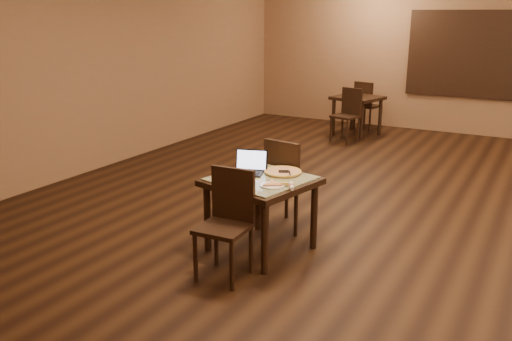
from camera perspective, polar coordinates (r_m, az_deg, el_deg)
The scene contains 17 objects.
ground at distance 6.96m, azimuth 10.18°, elevation -3.48°, with size 10.00×10.00×0.00m, color black.
wall_back at distance 11.44m, azimuth 19.13°, elevation 11.33°, with size 8.00×0.02×3.00m, color brown.
wall_left at distance 8.74m, azimuth -15.24°, elevation 10.35°, with size 0.02×10.00×3.00m, color brown.
mural at distance 11.32m, azimuth 21.64°, elevation 11.29°, with size 2.34×0.05×1.64m.
tiled_table at distance 5.35m, azimuth 0.54°, elevation -1.83°, with size 1.10×1.10×0.76m.
chair_main_near at distance 4.89m, azimuth -2.99°, elevation -4.89°, with size 0.45×0.45×0.99m.
chair_main_far at distance 5.90m, azimuth 3.28°, elevation -0.93°, with size 0.50×0.50×1.03m.
laptop at distance 5.49m, azimuth -0.78°, elevation 0.39°, with size 0.38×0.35×0.22m.
plate at distance 5.07m, azimuth 1.74°, elevation -1.58°, with size 0.23×0.23×0.01m, color white.
pizza_slice at distance 5.07m, azimuth 1.74°, elevation -1.40°, with size 0.21×0.21×0.02m, color #F7E7A5, non-canonical shape.
pizza_pan at distance 5.47m, azimuth 2.85°, elevation -0.27°, with size 0.34×0.34×0.01m, color silver.
pizza_whole at distance 5.47m, azimuth 2.85°, elevation -0.12°, with size 0.38×0.38×0.03m.
spatula at distance 5.44m, azimuth 2.95°, elevation -0.12°, with size 0.11×0.26×0.01m, color silver.
napkin_roll at distance 5.02m, azimuth 3.77°, elevation -1.64°, with size 0.12×0.17×0.04m.
other_table_b at distance 10.76m, azimuth 10.63°, elevation 7.00°, with size 0.99×0.99×0.76m.
other_table_b_chair_near at distance 10.23m, azimuth 9.67°, elevation 6.13°, with size 0.52×0.52×0.98m.
other_table_b_chair_far at distance 11.32m, azimuth 11.47°, elevation 7.01°, with size 0.52×0.52×0.98m.
Camera 1 is at (2.08, -6.22, 2.33)m, focal length 38.00 mm.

